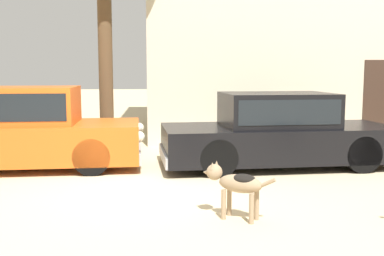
% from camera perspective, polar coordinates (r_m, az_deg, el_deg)
% --- Properties ---
extents(ground_plane, '(80.00, 80.00, 0.00)m').
position_cam_1_polar(ground_plane, '(7.48, -6.34, -7.11)').
color(ground_plane, '#CCB78E').
extents(parked_sedan_nearest, '(4.36, 1.91, 1.53)m').
position_cam_1_polar(parked_sedan_nearest, '(9.18, -19.77, -0.09)').
color(parked_sedan_nearest, '#D15619').
rests_on(parked_sedan_nearest, ground_plane).
extents(parked_sedan_second, '(4.64, 2.01, 1.41)m').
position_cam_1_polar(parked_sedan_second, '(8.98, 10.58, -0.28)').
color(parked_sedan_second, black).
rests_on(parked_sedan_second, ground_plane).
extents(stray_dog_spotted, '(0.85, 0.59, 0.70)m').
position_cam_1_polar(stray_dog_spotted, '(5.73, 5.42, -6.74)').
color(stray_dog_spotted, '#997F60').
rests_on(stray_dog_spotted, ground_plane).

